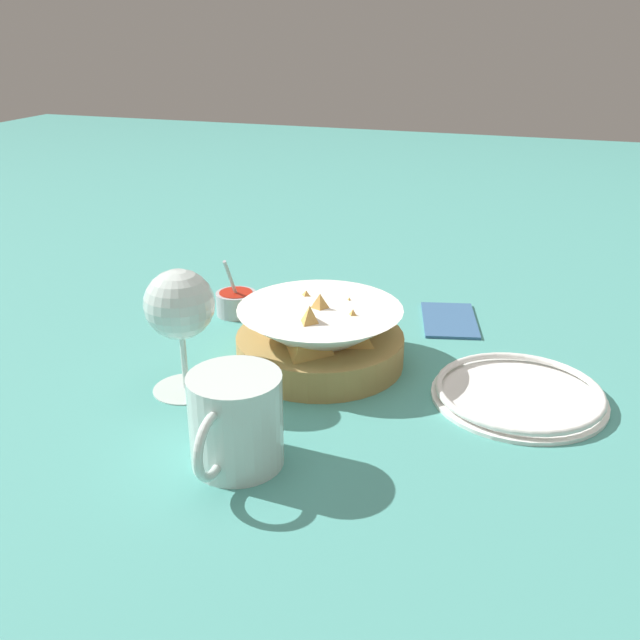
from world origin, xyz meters
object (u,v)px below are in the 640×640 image
at_px(wine_glass, 180,309).
at_px(beer_mug, 236,424).
at_px(side_plate, 518,395).
at_px(food_basket, 321,337).
at_px(sauce_cup, 236,302).

relative_size(wine_glass, beer_mug, 1.15).
xyz_separation_m(wine_glass, side_plate, (-0.10, 0.37, -0.10)).
distance_m(food_basket, sauce_cup, 0.20).
distance_m(food_basket, beer_mug, 0.23).
height_order(food_basket, wine_glass, wine_glass).
relative_size(food_basket, side_plate, 1.06).
xyz_separation_m(sauce_cup, side_plate, (0.13, 0.41, -0.01)).
bearing_deg(beer_mug, food_basket, 177.98).
relative_size(food_basket, beer_mug, 1.63).
relative_size(sauce_cup, wine_glass, 0.63).
relative_size(sauce_cup, beer_mug, 0.72).
height_order(food_basket, side_plate, food_basket).
bearing_deg(side_plate, sauce_cup, -107.89).
xyz_separation_m(food_basket, beer_mug, (0.23, -0.01, 0.01)).
relative_size(sauce_cup, side_plate, 0.47).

